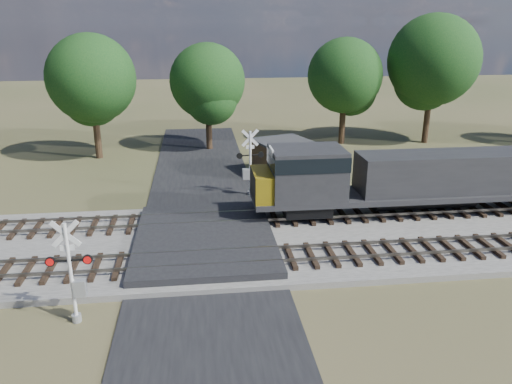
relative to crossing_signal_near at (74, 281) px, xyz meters
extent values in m
plane|color=#404926|center=(4.97, 5.77, -1.75)|extent=(160.00, 160.00, 0.00)
cube|color=gray|center=(14.97, 6.27, -1.60)|extent=(140.00, 10.00, 0.30)
cube|color=black|center=(4.97, 5.77, -1.71)|extent=(7.00, 60.00, 0.08)
cube|color=#262628|center=(4.97, 6.27, -1.44)|extent=(7.00, 9.00, 0.62)
cube|color=black|center=(6.97, 3.77, -1.36)|extent=(44.00, 2.60, 0.18)
cube|color=#5F5A52|center=(14.97, 3.05, -1.20)|extent=(140.00, 0.08, 0.15)
cube|color=#5F5A52|center=(14.97, 4.49, -1.20)|extent=(140.00, 0.08, 0.15)
cube|color=black|center=(6.97, 8.77, -1.36)|extent=(44.00, 2.60, 0.18)
cube|color=#5F5A52|center=(14.97, 8.05, -1.20)|extent=(140.00, 0.08, 0.15)
cube|color=#5F5A52|center=(14.97, 9.49, -1.20)|extent=(140.00, 0.08, 0.15)
cylinder|color=silver|center=(-0.09, 0.00, 0.29)|extent=(0.14, 0.14, 4.09)
cylinder|color=#97999C|center=(-0.09, 0.00, -1.60)|extent=(0.37, 0.37, 0.31)
cube|color=silver|center=(-0.09, 0.00, 1.93)|extent=(1.07, 0.06, 1.07)
cube|color=silver|center=(-0.09, 0.00, 1.93)|extent=(1.07, 0.06, 1.07)
cube|color=silver|center=(-0.09, 0.00, 1.36)|extent=(0.51, 0.04, 0.22)
cube|color=black|center=(-0.09, 0.00, 0.85)|extent=(1.64, 0.09, 0.06)
cylinder|color=red|center=(-0.75, -0.01, 0.85)|extent=(0.37, 0.11, 0.37)
cylinder|color=red|center=(0.58, 0.01, 0.85)|extent=(0.37, 0.11, 0.37)
cube|color=#97999C|center=(0.17, 0.00, -0.32)|extent=(0.46, 0.31, 0.66)
cylinder|color=silver|center=(8.14, 13.77, 0.42)|extent=(0.15, 0.15, 4.34)
cylinder|color=#97999C|center=(8.14, 13.77, -1.59)|extent=(0.39, 0.39, 0.33)
cube|color=silver|center=(8.14, 13.77, 2.16)|extent=(1.13, 0.17, 1.14)
cube|color=silver|center=(8.14, 13.77, 2.16)|extent=(1.13, 0.17, 1.14)
cube|color=silver|center=(8.14, 13.77, 1.56)|extent=(0.54, 0.10, 0.24)
cube|color=black|center=(8.14, 13.77, 1.02)|extent=(1.73, 0.27, 0.07)
cylinder|color=red|center=(8.84, 13.85, 1.02)|extent=(0.40, 0.15, 0.39)
cylinder|color=red|center=(7.43, 13.69, 1.02)|extent=(0.40, 0.15, 0.39)
cube|color=#97999C|center=(7.87, 13.74, -0.23)|extent=(0.52, 0.38, 0.71)
cube|color=#4B3720|center=(11.09, 18.34, -0.54)|extent=(4.44, 4.44, 2.43)
cube|color=#323234|center=(11.09, 18.34, 0.77)|extent=(4.88, 4.88, 0.17)
cylinder|color=black|center=(-3.51, 24.91, 0.79)|extent=(0.56, 0.56, 5.09)
sphere|color=#113814|center=(-3.51, 24.91, 4.86)|extent=(7.12, 7.12, 7.12)
cylinder|color=black|center=(5.84, 26.78, 0.58)|extent=(0.56, 0.56, 4.66)
sphere|color=#113814|center=(5.84, 26.78, 4.30)|extent=(6.52, 6.52, 6.52)
cylinder|color=black|center=(18.31, 27.68, 0.67)|extent=(0.56, 0.56, 4.84)
sphere|color=#113814|center=(18.31, 27.68, 4.54)|extent=(6.78, 6.78, 6.78)
cylinder|color=black|center=(26.28, 27.02, 1.18)|extent=(0.56, 0.56, 5.87)
sphere|color=#113814|center=(26.28, 27.02, 5.87)|extent=(8.21, 8.21, 8.21)
camera|label=1|loc=(4.80, -17.26, 9.20)|focal=35.00mm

